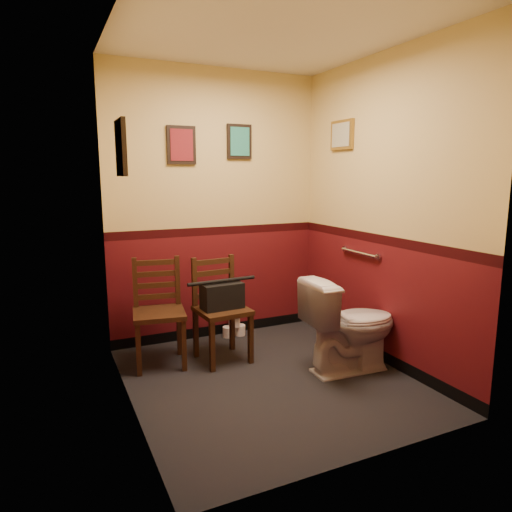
# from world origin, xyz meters

# --- Properties ---
(floor) EXTENTS (2.20, 2.40, 0.00)m
(floor) POSITION_xyz_m (0.00, 0.00, 0.00)
(floor) COLOR black
(floor) RESTS_ON ground
(ceiling) EXTENTS (2.20, 2.40, 0.00)m
(ceiling) POSITION_xyz_m (0.00, 0.00, 2.70)
(ceiling) COLOR silver
(ceiling) RESTS_ON ground
(wall_back) EXTENTS (2.20, 0.00, 2.70)m
(wall_back) POSITION_xyz_m (0.00, 1.20, 1.35)
(wall_back) COLOR #550F14
(wall_back) RESTS_ON ground
(wall_front) EXTENTS (2.20, 0.00, 2.70)m
(wall_front) POSITION_xyz_m (0.00, -1.20, 1.35)
(wall_front) COLOR #550F14
(wall_front) RESTS_ON ground
(wall_left) EXTENTS (0.00, 2.40, 2.70)m
(wall_left) POSITION_xyz_m (-1.10, 0.00, 1.35)
(wall_left) COLOR #550F14
(wall_left) RESTS_ON ground
(wall_right) EXTENTS (0.00, 2.40, 2.70)m
(wall_right) POSITION_xyz_m (1.10, 0.00, 1.35)
(wall_right) COLOR #550F14
(wall_right) RESTS_ON ground
(grab_bar) EXTENTS (0.05, 0.56, 0.06)m
(grab_bar) POSITION_xyz_m (1.07, 0.25, 0.95)
(grab_bar) COLOR silver
(grab_bar) RESTS_ON wall_right
(framed_print_back_a) EXTENTS (0.28, 0.04, 0.36)m
(framed_print_back_a) POSITION_xyz_m (-0.35, 1.18, 1.95)
(framed_print_back_a) COLOR black
(framed_print_back_a) RESTS_ON wall_back
(framed_print_back_b) EXTENTS (0.26, 0.04, 0.34)m
(framed_print_back_b) POSITION_xyz_m (0.25, 1.18, 2.00)
(framed_print_back_b) COLOR black
(framed_print_back_b) RESTS_ON wall_back
(framed_print_left) EXTENTS (0.04, 0.30, 0.38)m
(framed_print_left) POSITION_xyz_m (-1.08, 0.10, 1.85)
(framed_print_left) COLOR black
(framed_print_left) RESTS_ON wall_left
(framed_print_right) EXTENTS (0.04, 0.34, 0.28)m
(framed_print_right) POSITION_xyz_m (1.08, 0.60, 2.05)
(framed_print_right) COLOR olive
(framed_print_right) RESTS_ON wall_right
(toilet) EXTENTS (0.85, 0.51, 0.81)m
(toilet) POSITION_xyz_m (0.72, -0.12, 0.40)
(toilet) COLOR white
(toilet) RESTS_ON floor
(toilet_brush) EXTENTS (0.13, 0.13, 0.46)m
(toilet_brush) POSITION_xyz_m (0.88, -0.06, 0.08)
(toilet_brush) COLOR silver
(toilet_brush) RESTS_ON floor
(chair_left) EXTENTS (0.51, 0.51, 0.94)m
(chair_left) POSITION_xyz_m (-0.73, 0.73, 0.47)
(chair_left) COLOR #3E2412
(chair_left) RESTS_ON floor
(chair_right) EXTENTS (0.47, 0.47, 0.94)m
(chair_right) POSITION_xyz_m (-0.20, 0.59, 0.47)
(chair_right) COLOR #3E2412
(chair_right) RESTS_ON floor
(handbag) EXTENTS (0.38, 0.21, 0.27)m
(handbag) POSITION_xyz_m (-0.19, 0.55, 0.61)
(handbag) COLOR black
(handbag) RESTS_ON chair_right
(tp_stack) EXTENTS (0.25, 0.15, 0.43)m
(tp_stack) POSITION_xyz_m (0.14, 1.08, 0.18)
(tp_stack) COLOR silver
(tp_stack) RESTS_ON floor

